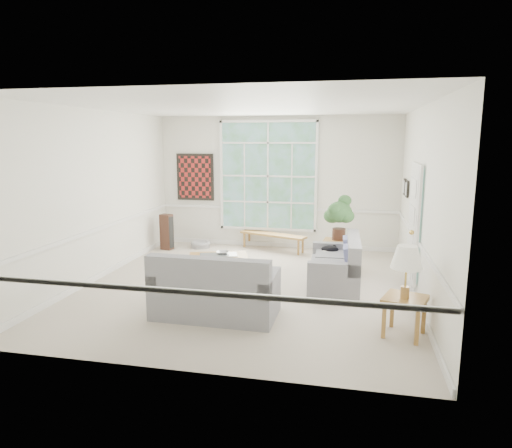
{
  "coord_description": "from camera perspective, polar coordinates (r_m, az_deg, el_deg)",
  "views": [
    {
      "loc": [
        1.68,
        -7.32,
        2.48
      ],
      "look_at": [
        0.1,
        0.2,
        1.05
      ],
      "focal_mm": 32.0,
      "sensor_mm": 36.0,
      "label": 1
    }
  ],
  "objects": [
    {
      "name": "wall_frame_near",
      "position": [
        9.18,
        18.3,
        4.2
      ],
      "size": [
        0.04,
        0.26,
        0.32
      ],
      "primitive_type": "cube",
      "color": "black",
      "rests_on": "wall_right"
    },
    {
      "name": "coffee_table",
      "position": [
        8.44,
        -4.71,
        -5.19
      ],
      "size": [
        1.18,
        0.88,
        0.39
      ],
      "primitive_type": "cube",
      "rotation": [
        0.0,
        0.0,
        0.32
      ],
      "color": "#A27438",
      "rests_on": "floor"
    },
    {
      "name": "door_sidelight",
      "position": [
        7.48,
        19.58,
        -0.32
      ],
      "size": [
        0.08,
        0.26,
        1.9
      ],
      "primitive_type": "cube",
      "color": "white",
      "rests_on": "wall_right"
    },
    {
      "name": "window_bench",
      "position": [
        10.37,
        2.11,
        -2.24
      ],
      "size": [
        1.6,
        0.84,
        0.37
      ],
      "primitive_type": "cube",
      "rotation": [
        0.0,
        0.0,
        -0.35
      ],
      "color": "#A27438",
      "rests_on": "floor"
    },
    {
      "name": "wall_left",
      "position": [
        8.61,
        -19.22,
        3.42
      ],
      "size": [
        0.02,
        6.0,
        3.0
      ],
      "primitive_type": "cube",
      "color": "white",
      "rests_on": "ground"
    },
    {
      "name": "wall_art",
      "position": [
        10.93,
        -7.62,
        5.84
      ],
      "size": [
        0.9,
        0.06,
        1.1
      ],
      "primitive_type": "cube",
      "color": "#581714",
      "rests_on": "wall_back"
    },
    {
      "name": "table_lamp",
      "position": [
        5.99,
        18.25,
        -5.75
      ],
      "size": [
        0.39,
        0.39,
        0.68
      ],
      "primitive_type": null,
      "rotation": [
        0.0,
        0.0,
        -0.01
      ],
      "color": "white",
      "rests_on": "side_table"
    },
    {
      "name": "entry_door",
      "position": [
        8.11,
        18.96,
        -0.19
      ],
      "size": [
        0.08,
        0.9,
        2.1
      ],
      "primitive_type": "cube",
      "color": "white",
      "rests_on": "floor"
    },
    {
      "name": "floor_speaker",
      "position": [
        10.57,
        -11.1,
        -0.98
      ],
      "size": [
        0.29,
        0.25,
        0.81
      ],
      "primitive_type": "cube",
      "rotation": [
        0.0,
        0.0,
        -0.23
      ],
      "color": "#3C2218",
      "rests_on": "floor"
    },
    {
      "name": "wall_frame_far",
      "position": [
        9.57,
        18.04,
        4.45
      ],
      "size": [
        0.04,
        0.26,
        0.32
      ],
      "primitive_type": "cube",
      "color": "black",
      "rests_on": "wall_right"
    },
    {
      "name": "floor",
      "position": [
        7.91,
        -1.02,
        -7.77
      ],
      "size": [
        5.5,
        6.0,
        0.01
      ],
      "primitive_type": "cube",
      "color": "#B6AA9B",
      "rests_on": "ground"
    },
    {
      "name": "end_table",
      "position": [
        9.06,
        10.1,
        -3.73
      ],
      "size": [
        0.59,
        0.59,
        0.55
      ],
      "primitive_type": "cube",
      "rotation": [
        0.0,
        0.0,
        -0.09
      ],
      "color": "#A27438",
      "rests_on": "floor"
    },
    {
      "name": "pet_bed",
      "position": [
        10.71,
        -6.94,
        -2.55
      ],
      "size": [
        0.56,
        0.56,
        0.13
      ],
      "primitive_type": "cylinder",
      "rotation": [
        0.0,
        0.0,
        -0.28
      ],
      "color": "gray",
      "rests_on": "floor"
    },
    {
      "name": "wall_back",
      "position": [
        10.5,
        2.62,
        5.18
      ],
      "size": [
        5.5,
        0.02,
        3.0
      ],
      "primitive_type": "cube",
      "color": "white",
      "rests_on": "ground"
    },
    {
      "name": "window_back",
      "position": [
        10.48,
        1.5,
        6.0
      ],
      "size": [
        2.3,
        0.08,
        2.4
      ],
      "primitive_type": "cube",
      "color": "white",
      "rests_on": "wall_back"
    },
    {
      "name": "ceiling",
      "position": [
        7.53,
        -1.09,
        14.5
      ],
      "size": [
        5.5,
        6.0,
        0.02
      ],
      "primitive_type": "cube",
      "color": "white",
      "rests_on": "ground"
    },
    {
      "name": "wall_front",
      "position": [
        4.74,
        -9.18,
        -1.55
      ],
      "size": [
        5.5,
        0.02,
        3.0
      ],
      "primitive_type": "cube",
      "color": "white",
      "rests_on": "ground"
    },
    {
      "name": "side_table",
      "position": [
        6.22,
        18.03,
        -10.92
      ],
      "size": [
        0.64,
        0.64,
        0.52
      ],
      "primitive_type": "cube",
      "rotation": [
        0.0,
        0.0,
        -0.33
      ],
      "color": "#A27438",
      "rests_on": "floor"
    },
    {
      "name": "pewter_bowl",
      "position": [
        8.43,
        -4.19,
        -3.58
      ],
      "size": [
        0.29,
        0.29,
        0.07
      ],
      "primitive_type": "imported",
      "rotation": [
        0.0,
        0.0,
        0.03
      ],
      "color": "gray",
      "rests_on": "coffee_table"
    },
    {
      "name": "loveseat_front",
      "position": [
        6.54,
        -5.06,
        -7.44
      ],
      "size": [
        1.74,
        0.92,
        0.93
      ],
      "primitive_type": "cube",
      "rotation": [
        0.0,
        0.0,
        -0.02
      ],
      "color": "gray",
      "rests_on": "floor"
    },
    {
      "name": "loveseat_right",
      "position": [
        7.91,
        9.78,
        -4.64
      ],
      "size": [
        0.86,
        1.6,
        0.86
      ],
      "primitive_type": "cube",
      "rotation": [
        0.0,
        0.0,
        0.02
      ],
      "color": "gray",
      "rests_on": "floor"
    },
    {
      "name": "houseplant",
      "position": [
        8.99,
        10.37,
        0.84
      ],
      "size": [
        0.68,
        0.68,
        0.89
      ],
      "primitive_type": null,
      "rotation": [
        0.0,
        0.0,
        -0.41
      ],
      "color": "#2F592C",
      "rests_on": "end_table"
    },
    {
      "name": "wall_right",
      "position": [
        7.46,
        20.02,
        2.36
      ],
      "size": [
        0.02,
        6.0,
        3.0
      ],
      "primitive_type": "cube",
      "color": "white",
      "rests_on": "ground"
    },
    {
      "name": "cat",
      "position": [
        8.43,
        9.22,
        -3.08
      ],
      "size": [
        0.34,
        0.26,
        0.15
      ],
      "primitive_type": "ellipsoid",
      "rotation": [
        0.0,
        0.0,
        0.11
      ],
      "color": "black",
      "rests_on": "loveseat_right"
    }
  ]
}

